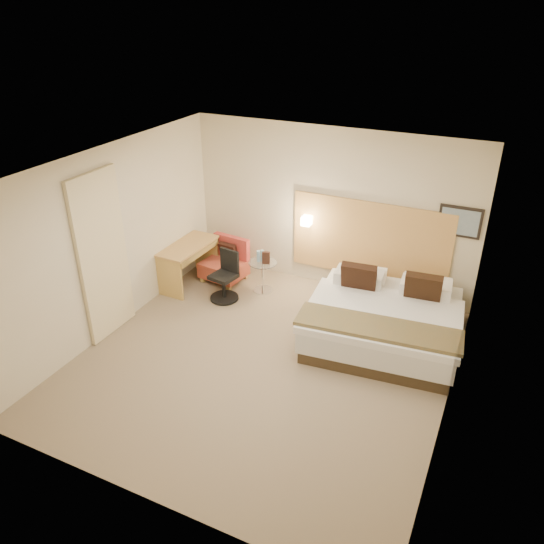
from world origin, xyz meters
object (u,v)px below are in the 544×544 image
at_px(bed, 384,319).
at_px(desk, 189,253).
at_px(side_table, 263,275).
at_px(lounge_chair, 226,264).
at_px(desk_chair, 225,280).

distance_m(bed, desk, 3.46).
bearing_deg(bed, side_table, 166.71).
distance_m(lounge_chair, desk, 0.68).
bearing_deg(lounge_chair, desk_chair, -60.53).
bearing_deg(desk, desk_chair, -13.05).
xyz_separation_m(side_table, desk, (-1.24, -0.30, 0.28)).
bearing_deg(desk_chair, side_table, 47.79).
bearing_deg(desk, side_table, 13.64).
distance_m(bed, lounge_chair, 3.05).
relative_size(bed, side_table, 3.77).
xyz_separation_m(bed, desk_chair, (-2.64, 0.03, 0.01)).
bearing_deg(desk_chair, desk, 166.95).
bearing_deg(desk, bed, -3.63).
bearing_deg(side_table, desk_chair, -132.21).
bearing_deg(bed, desk_chair, 179.29).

